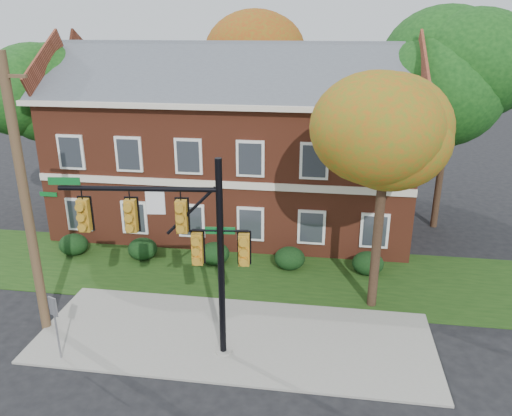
# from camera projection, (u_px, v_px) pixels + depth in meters

# --- Properties ---
(ground) EXTENTS (120.00, 120.00, 0.00)m
(ground) POSITION_uv_depth(u_px,v_px,m) (229.00, 355.00, 16.88)
(ground) COLOR black
(ground) RESTS_ON ground
(sidewalk) EXTENTS (14.00, 5.00, 0.08)m
(sidewalk) POSITION_uv_depth(u_px,v_px,m) (234.00, 337.00, 17.80)
(sidewalk) COLOR gray
(sidewalk) RESTS_ON ground
(grass_strip) EXTENTS (30.00, 6.00, 0.04)m
(grass_strip) POSITION_uv_depth(u_px,v_px,m) (255.00, 273.00, 22.45)
(grass_strip) COLOR #193811
(grass_strip) RESTS_ON ground
(apartment_building) EXTENTS (18.80, 8.80, 9.74)m
(apartment_building) POSITION_uv_depth(u_px,v_px,m) (234.00, 136.00, 26.54)
(apartment_building) COLOR brown
(apartment_building) RESTS_ON ground
(hedge_far_left) EXTENTS (1.40, 1.26, 1.05)m
(hedge_far_left) POSITION_uv_depth(u_px,v_px,m) (74.00, 244.00, 24.15)
(hedge_far_left) COLOR black
(hedge_far_left) RESTS_ON ground
(hedge_left) EXTENTS (1.40, 1.26, 1.05)m
(hedge_left) POSITION_uv_depth(u_px,v_px,m) (143.00, 249.00, 23.68)
(hedge_left) COLOR black
(hedge_left) RESTS_ON ground
(hedge_center) EXTENTS (1.40, 1.26, 1.05)m
(hedge_center) POSITION_uv_depth(u_px,v_px,m) (215.00, 253.00, 23.20)
(hedge_center) COLOR black
(hedge_center) RESTS_ON ground
(hedge_right) EXTENTS (1.40, 1.26, 1.05)m
(hedge_right) POSITION_uv_depth(u_px,v_px,m) (290.00, 258.00, 22.72)
(hedge_right) COLOR black
(hedge_right) RESTS_ON ground
(hedge_far_right) EXTENTS (1.40, 1.26, 1.05)m
(hedge_far_right) POSITION_uv_depth(u_px,v_px,m) (368.00, 263.00, 22.24)
(hedge_far_right) COLOR black
(hedge_far_right) RESTS_ON ground
(tree_near_right) EXTENTS (4.50, 4.25, 8.58)m
(tree_near_right) POSITION_uv_depth(u_px,v_px,m) (393.00, 142.00, 17.46)
(tree_near_right) COLOR black
(tree_near_right) RESTS_ON ground
(tree_left_rear) EXTENTS (5.40, 5.10, 8.88)m
(tree_left_rear) POSITION_uv_depth(u_px,v_px,m) (48.00, 103.00, 26.25)
(tree_left_rear) COLOR black
(tree_left_rear) RESTS_ON ground
(tree_right_rear) EXTENTS (6.30, 5.95, 10.62)m
(tree_right_rear) POSITION_uv_depth(u_px,v_px,m) (461.00, 77.00, 24.71)
(tree_right_rear) COLOR black
(tree_right_rear) RESTS_ON ground
(tree_far_rear) EXTENTS (6.84, 6.46, 11.52)m
(tree_far_rear) POSITION_uv_depth(u_px,v_px,m) (276.00, 53.00, 32.31)
(tree_far_rear) COLOR black
(tree_far_rear) RESTS_ON ground
(traffic_signal) EXTENTS (6.12, 0.88, 6.85)m
(traffic_signal) POSITION_uv_depth(u_px,v_px,m) (181.00, 239.00, 15.54)
(traffic_signal) COLOR gray
(traffic_signal) RESTS_ON ground
(utility_pole) EXTENTS (1.53, 0.34, 9.81)m
(utility_pole) POSITION_uv_depth(u_px,v_px,m) (25.00, 201.00, 16.74)
(utility_pole) COLOR brown
(utility_pole) RESTS_ON ground
(sign_post) EXTENTS (0.33, 0.17, 2.37)m
(sign_post) POSITION_uv_depth(u_px,v_px,m) (55.00, 318.00, 16.12)
(sign_post) COLOR slate
(sign_post) RESTS_ON ground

